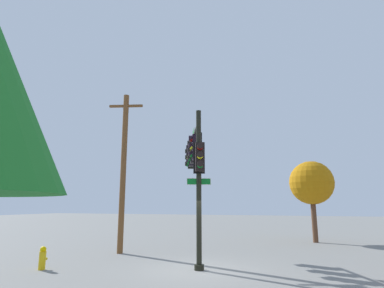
# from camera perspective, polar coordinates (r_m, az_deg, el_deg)

# --- Properties ---
(ground_plane) EXTENTS (120.00, 120.00, 0.00)m
(ground_plane) POSITION_cam_1_polar(r_m,az_deg,el_deg) (12.17, 1.34, -22.31)
(ground_plane) COLOR slate
(signal_pole_assembly) EXTENTS (5.23, 2.46, 6.07)m
(signal_pole_assembly) POSITION_cam_1_polar(r_m,az_deg,el_deg) (13.78, 0.51, -2.80)
(signal_pole_assembly) COLOR black
(signal_pole_assembly) RESTS_ON ground_plane
(utility_pole) EXTENTS (0.59, 1.77, 8.16)m
(utility_pole) POSITION_cam_1_polar(r_m,az_deg,el_deg) (16.36, -12.58, -4.37)
(utility_pole) COLOR brown
(utility_pole) RESTS_ON ground_plane
(fire_hydrant) EXTENTS (0.33, 0.24, 0.83)m
(fire_hydrant) POSITION_cam_1_polar(r_m,az_deg,el_deg) (13.36, -25.92, -18.45)
(fire_hydrant) COLOR gold
(fire_hydrant) RESTS_ON ground_plane
(tree_far) EXTENTS (2.82, 2.82, 5.17)m
(tree_far) POSITION_cam_1_polar(r_m,az_deg,el_deg) (21.77, 21.24, -6.76)
(tree_far) COLOR brown
(tree_far) RESTS_ON ground_plane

